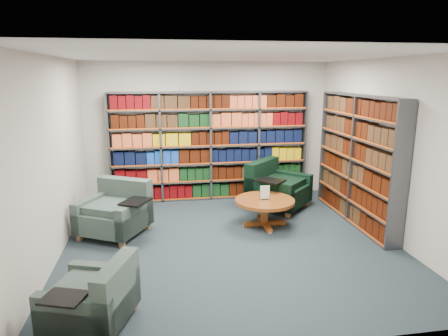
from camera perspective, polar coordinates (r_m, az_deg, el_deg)
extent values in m
cube|color=black|center=(6.30, 0.91, -10.64)|extent=(5.00, 5.00, 0.01)
cube|color=white|center=(5.77, 1.02, 15.83)|extent=(5.00, 5.00, 0.01)
cube|color=#BCB4A9|center=(8.32, -2.16, 5.32)|extent=(5.00, 0.01, 2.80)
cube|color=#BCB4A9|center=(3.52, 8.37, -5.89)|extent=(5.00, 0.01, 2.80)
cube|color=#BCB4A9|center=(5.96, -23.46, 1.06)|extent=(0.01, 5.00, 2.80)
cube|color=#BCB4A9|center=(6.78, 22.29, 2.53)|extent=(0.01, 5.00, 2.80)
cube|color=#47494F|center=(8.20, -2.00, 3.09)|extent=(4.00, 0.28, 2.20)
cube|color=silver|center=(8.33, -2.12, 3.25)|extent=(4.00, 0.02, 2.20)
cube|color=#D84C0A|center=(8.07, -1.88, 2.93)|extent=(4.00, 0.01, 2.20)
cube|color=#4E0205|center=(8.41, -1.95, -3.10)|extent=(3.88, 0.21, 0.29)
cube|color=#4E0205|center=(8.32, -1.97, -0.68)|extent=(3.88, 0.21, 0.29)
cube|color=black|center=(8.24, -1.99, 1.80)|extent=(3.88, 0.21, 0.29)
cube|color=#D54E27|center=(8.17, -2.01, 4.32)|extent=(3.88, 0.21, 0.29)
cube|color=black|center=(8.12, -2.03, 6.87)|extent=(3.88, 0.21, 0.29)
cube|color=#4E0205|center=(8.09, -2.05, 9.46)|extent=(3.88, 0.21, 0.29)
cube|color=#47494F|center=(7.26, 18.53, 1.08)|extent=(0.28, 2.50, 2.20)
cube|color=silver|center=(7.33, 19.43, 1.11)|extent=(0.02, 2.50, 2.20)
cube|color=#D84C0A|center=(7.20, 17.62, 1.05)|extent=(0.02, 2.50, 2.20)
cube|color=black|center=(7.50, 18.01, -5.82)|extent=(0.21, 2.38, 0.29)
cube|color=#331D0E|center=(7.40, 18.22, -3.13)|extent=(0.21, 2.38, 0.29)
cube|color=black|center=(7.30, 18.42, -0.37)|extent=(0.21, 2.38, 0.29)
cube|color=#331D0E|center=(7.23, 18.63, 2.46)|extent=(0.21, 2.38, 0.29)
cube|color=#331D0E|center=(7.18, 18.85, 5.33)|extent=(0.21, 2.38, 0.29)
cube|color=#331D0E|center=(7.14, 19.07, 8.24)|extent=(0.21, 2.38, 0.29)
cube|color=#032A39|center=(6.73, -15.45, -6.99)|extent=(1.27, 1.27, 0.33)
cube|color=#032A39|center=(6.95, -13.88, -4.44)|extent=(0.92, 0.63, 0.75)
cube|color=#032A39|center=(6.93, -18.22, -5.88)|extent=(0.57, 0.89, 0.50)
cube|color=#032A39|center=(6.50, -12.58, -6.79)|extent=(0.57, 0.89, 0.50)
cube|color=black|center=(6.35, -12.54, -4.70)|extent=(0.53, 0.57, 0.03)
cube|color=brown|center=(6.75, -19.93, -9.28)|extent=(0.10, 0.10, 0.10)
cube|color=brown|center=(6.32, -14.35, -10.44)|extent=(0.10, 0.10, 0.10)
cube|color=brown|center=(7.31, -16.17, -7.23)|extent=(0.10, 0.10, 0.10)
cube|color=brown|center=(6.92, -10.87, -8.12)|extent=(0.10, 0.10, 0.10)
cube|color=black|center=(7.84, 7.81, -3.62)|extent=(1.39, 1.39, 0.35)
cube|color=black|center=(7.96, 5.41, -1.67)|extent=(0.85, 0.86, 0.79)
cube|color=black|center=(7.47, 6.36, -3.75)|extent=(0.81, 0.80, 0.53)
cube|color=black|center=(8.18, 9.18, -2.33)|extent=(0.81, 0.80, 0.53)
cube|color=black|center=(7.32, 6.58, -1.79)|extent=(0.61, 0.60, 0.03)
cube|color=brown|center=(7.40, 9.11, -6.59)|extent=(0.11, 0.11, 0.11)
cube|color=brown|center=(8.10, 11.64, -4.94)|extent=(0.11, 0.11, 0.11)
cube|color=brown|center=(7.76, 3.71, -5.49)|extent=(0.11, 0.11, 0.11)
cube|color=brown|center=(8.43, 6.59, -4.01)|extent=(0.11, 0.11, 0.11)
cube|color=#032A39|center=(4.57, -18.54, -17.98)|extent=(1.00, 1.00, 0.28)
cube|color=#032A39|center=(4.36, -15.00, -16.71)|extent=(0.43, 0.80, 0.63)
cube|color=#032A39|center=(4.79, -16.67, -15.35)|extent=(0.78, 0.38, 0.42)
cube|color=#032A39|center=(4.29, -20.81, -19.29)|extent=(0.78, 0.38, 0.42)
cube|color=black|center=(4.16, -21.93, -16.80)|extent=(0.46, 0.41, 0.02)
cube|color=brown|center=(5.05, -19.97, -17.34)|extent=(0.08, 0.08, 0.09)
cube|color=brown|center=(4.59, -24.21, -21.07)|extent=(0.08, 0.08, 0.09)
cube|color=brown|center=(4.78, -12.83, -18.64)|extent=(0.08, 0.08, 0.09)
cylinder|color=maroon|center=(6.83, 5.84, -4.70)|extent=(1.01, 1.01, 0.06)
cylinder|color=maroon|center=(6.90, 5.80, -6.48)|extent=(0.14, 0.14, 0.41)
cube|color=maroon|center=(6.96, 5.76, -7.87)|extent=(0.73, 0.09, 0.07)
cube|color=maroon|center=(6.96, 5.76, -7.87)|extent=(0.09, 0.73, 0.07)
cube|color=black|center=(6.81, 5.85, -4.43)|extent=(0.11, 0.06, 0.01)
cube|color=white|center=(6.78, 5.87, -3.48)|extent=(0.16, 0.01, 0.23)
cube|color=#145926|center=(6.79, 5.85, -3.46)|extent=(0.17, 0.00, 0.24)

